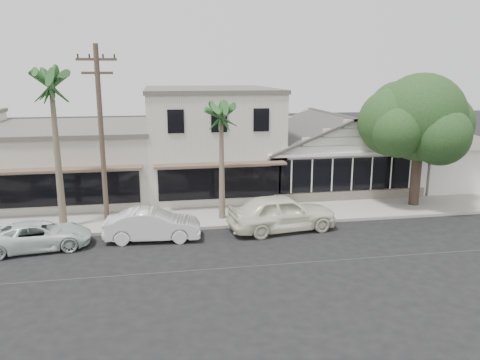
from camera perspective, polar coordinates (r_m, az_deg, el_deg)
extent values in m
plane|color=black|center=(20.11, 9.45, -9.80)|extent=(140.00, 140.00, 0.00)
cube|color=#9E9991|center=(25.42, -13.22, -4.88)|extent=(90.00, 3.50, 0.15)
cube|color=white|center=(32.62, 10.64, 1.78)|extent=(10.00, 8.00, 3.00)
cube|color=black|center=(28.88, 13.46, 0.70)|extent=(8.80, 0.10, 2.00)
cube|color=#60564C|center=(29.21, 13.31, -1.98)|extent=(9.60, 0.18, 0.70)
cube|color=white|center=(35.48, 23.73, 1.79)|extent=(6.00, 6.00, 3.00)
cube|color=silver|center=(31.44, -3.72, 4.79)|extent=(8.00, 10.00, 6.50)
cube|color=beige|center=(31.94, -19.96, 2.08)|extent=(10.00, 10.00, 4.20)
cylinder|color=brown|center=(23.01, -16.48, 4.40)|extent=(0.24, 0.24, 9.00)
cube|color=brown|center=(22.79, -17.11, 13.88)|extent=(1.80, 0.12, 0.12)
cube|color=brown|center=(22.78, -17.01, 12.38)|extent=(1.40, 0.12, 0.12)
imported|color=white|center=(23.41, 5.13, -3.97)|extent=(5.63, 2.86, 1.84)
imported|color=silver|center=(22.44, -10.61, -5.40)|extent=(4.55, 1.87, 1.47)
imported|color=silver|center=(22.85, -23.31, -6.22)|extent=(4.74, 2.68, 1.25)
cylinder|color=#443329|center=(29.02, 20.58, -0.18)|extent=(0.57, 0.57, 3.05)
sphere|color=#173315|center=(28.46, 21.18, 7.14)|extent=(4.96, 4.96, 4.96)
sphere|color=#173315|center=(29.89, 23.39, 6.27)|extent=(3.63, 3.63, 3.63)
sphere|color=#173315|center=(28.07, 18.04, 6.72)|extent=(3.82, 3.82, 3.82)
sphere|color=#173315|center=(27.54, 23.24, 4.99)|extent=(3.24, 3.24, 3.24)
sphere|color=#173315|center=(29.47, 18.74, 8.06)|extent=(3.43, 3.43, 3.43)
sphere|color=#173315|center=(30.14, 21.87, 8.64)|extent=(3.05, 3.05, 3.05)
sphere|color=#173315|center=(27.01, 18.75, 5.63)|extent=(2.86, 2.86, 2.86)
cone|color=#726651|center=(24.37, -2.24, 1.06)|extent=(0.35, 0.35, 5.38)
cone|color=#726651|center=(24.35, -21.31, 2.05)|extent=(0.40, 0.40, 6.95)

